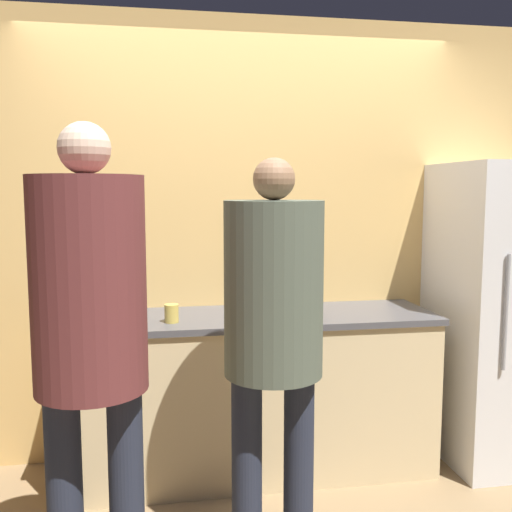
# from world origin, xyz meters

# --- Properties ---
(ground_plane) EXTENTS (14.00, 14.00, 0.00)m
(ground_plane) POSITION_xyz_m (0.00, 0.00, 0.00)
(ground_plane) COLOR #8C704C
(wall_back) EXTENTS (5.20, 0.06, 2.60)m
(wall_back) POSITION_xyz_m (0.00, 0.65, 1.30)
(wall_back) COLOR #E0B266
(wall_back) RESTS_ON ground_plane
(counter) EXTENTS (2.07, 0.63, 0.91)m
(counter) POSITION_xyz_m (0.00, 0.35, 0.45)
(counter) COLOR beige
(counter) RESTS_ON ground_plane
(refrigerator) EXTENTS (0.68, 0.73, 1.75)m
(refrigerator) POSITION_xyz_m (1.48, 0.27, 0.88)
(refrigerator) COLOR white
(refrigerator) RESTS_ON ground_plane
(person_left) EXTENTS (0.40, 0.40, 1.83)m
(person_left) POSITION_xyz_m (-0.74, -0.67, 1.13)
(person_left) COLOR #232838
(person_left) RESTS_ON ground_plane
(person_center) EXTENTS (0.41, 0.41, 1.73)m
(person_center) POSITION_xyz_m (-0.03, -0.46, 1.07)
(person_center) COLOR #232838
(person_center) RESTS_ON ground_plane
(fruit_bowl) EXTENTS (0.37, 0.37, 0.13)m
(fruit_bowl) POSITION_xyz_m (0.20, 0.26, 0.95)
(fruit_bowl) COLOR #4C3323
(fruit_bowl) RESTS_ON counter
(utensil_crock) EXTENTS (0.12, 0.12, 0.24)m
(utensil_crock) POSITION_xyz_m (-0.77, 0.51, 0.97)
(utensil_crock) COLOR #3D424C
(utensil_crock) RESTS_ON counter
(bottle_clear) EXTENTS (0.06, 0.06, 0.18)m
(bottle_clear) POSITION_xyz_m (-0.95, 0.42, 0.98)
(bottle_clear) COLOR silver
(bottle_clear) RESTS_ON counter
(cup_yellow) EXTENTS (0.07, 0.07, 0.10)m
(cup_yellow) POSITION_xyz_m (-0.43, 0.21, 0.96)
(cup_yellow) COLOR gold
(cup_yellow) RESTS_ON counter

